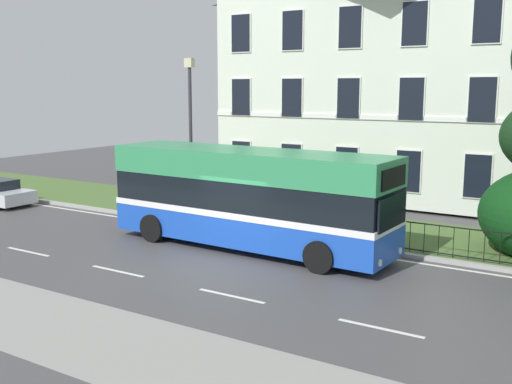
% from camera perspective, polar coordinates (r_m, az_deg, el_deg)
% --- Properties ---
extents(ground_plane, '(60.00, 56.00, 0.18)m').
position_cam_1_polar(ground_plane, '(19.00, -2.72, -6.38)').
color(ground_plane, '#474546').
extents(georgian_townhouse, '(17.21, 9.50, 12.37)m').
position_cam_1_polar(georgian_townhouse, '(31.09, 14.68, 11.48)').
color(georgian_townhouse, silver).
rests_on(georgian_townhouse, ground_plane).
extents(iron_verge_railing, '(18.12, 0.04, 0.97)m').
position_cam_1_polar(iron_verge_railing, '(21.24, 4.93, -2.88)').
color(iron_verge_railing, black).
rests_on(iron_verge_railing, ground_plane).
extents(single_decker_bus, '(9.95, 2.84, 3.27)m').
position_cam_1_polar(single_decker_bus, '(19.90, -0.64, -0.50)').
color(single_decker_bus, blue).
rests_on(single_decker_bus, ground_plane).
extents(street_lamp_post, '(0.36, 0.24, 6.29)m').
position_cam_1_polar(street_lamp_post, '(24.88, -6.16, 6.24)').
color(street_lamp_post, '#333338').
rests_on(street_lamp_post, ground_plane).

